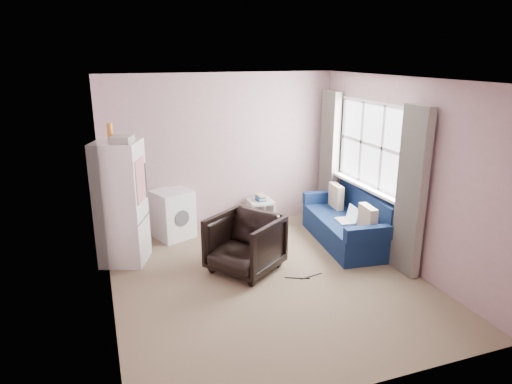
% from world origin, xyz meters
% --- Properties ---
extents(room, '(3.84, 4.24, 2.54)m').
position_xyz_m(room, '(0.02, 0.01, 1.25)').
color(room, '#7E6B52').
rests_on(room, ground).
extents(armchair, '(1.10, 1.12, 0.84)m').
position_xyz_m(armchair, '(-0.19, 0.36, 0.42)').
color(armchair, black).
rests_on(armchair, ground).
extents(fridge, '(0.75, 0.75, 1.92)m').
position_xyz_m(fridge, '(-1.66, 1.19, 0.86)').
color(fridge, silver).
rests_on(fridge, ground).
extents(washing_machine, '(0.69, 0.69, 0.75)m').
position_xyz_m(washing_machine, '(-0.88, 1.85, 0.39)').
color(washing_machine, silver).
rests_on(washing_machine, ground).
extents(side_table, '(0.41, 0.41, 0.54)m').
position_xyz_m(side_table, '(0.58, 1.85, 0.26)').
color(side_table, '#BBB9B6').
rests_on(side_table, ground).
extents(sofa, '(1.00, 1.86, 0.80)m').
position_xyz_m(sofa, '(1.62, 0.73, 0.29)').
color(sofa, navy).
rests_on(sofa, ground).
extents(window_dressing, '(0.17, 2.62, 2.18)m').
position_xyz_m(window_dressing, '(1.78, 0.70, 1.11)').
color(window_dressing, white).
rests_on(window_dressing, ground).
extents(floor_cables, '(0.51, 0.15, 0.01)m').
position_xyz_m(floor_cables, '(0.46, -0.10, 0.01)').
color(floor_cables, black).
rests_on(floor_cables, ground).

